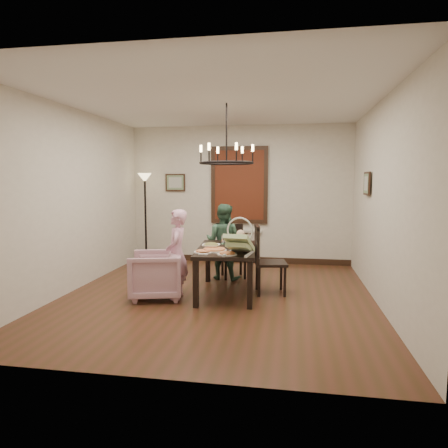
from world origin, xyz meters
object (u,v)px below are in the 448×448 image
(floor_lamp, at_px, (146,219))
(seated_man, at_px, (223,248))
(baby_bouncer, at_px, (239,242))
(drinking_glass, at_px, (231,243))
(elderly_woman, at_px, (177,262))
(chair_far, at_px, (234,251))
(armchair, at_px, (156,275))
(chair_right, at_px, (271,259))
(dining_table, at_px, (226,253))

(floor_lamp, bearing_deg, seated_man, -31.14)
(baby_bouncer, xyz_separation_m, drinking_glass, (-0.17, 0.41, -0.10))
(elderly_woman, distance_m, floor_lamp, 2.71)
(chair_far, relative_size, armchair, 1.25)
(chair_far, relative_size, chair_right, 0.89)
(chair_far, distance_m, drinking_glass, 1.15)
(chair_right, distance_m, armchair, 1.71)
(dining_table, height_order, baby_bouncer, baby_bouncer)
(chair_far, xyz_separation_m, baby_bouncer, (0.30, -1.51, 0.41))
(chair_far, height_order, chair_right, chair_right)
(chair_right, bearing_deg, dining_table, 92.69)
(armchair, distance_m, baby_bouncer, 1.35)
(baby_bouncer, bearing_deg, seated_man, 115.94)
(chair_right, bearing_deg, chair_far, 28.42)
(dining_table, height_order, floor_lamp, floor_lamp)
(dining_table, relative_size, floor_lamp, 0.87)
(chair_right, height_order, baby_bouncer, same)
(seated_man, relative_size, floor_lamp, 0.60)
(chair_right, relative_size, drinking_glass, 6.69)
(dining_table, height_order, elderly_woman, elderly_woman)
(chair_right, bearing_deg, floor_lamp, 45.55)
(armchair, bearing_deg, chair_right, 93.47)
(elderly_woman, relative_size, floor_lamp, 0.59)
(armchair, bearing_deg, elderly_woman, 83.25)
(drinking_glass, xyz_separation_m, floor_lamp, (-2.10, 2.07, 0.12))
(elderly_woman, relative_size, seated_man, 0.99)
(baby_bouncer, height_order, drinking_glass, baby_bouncer)
(baby_bouncer, relative_size, floor_lamp, 0.29)
(dining_table, height_order, chair_right, chair_right)
(chair_right, distance_m, floor_lamp, 3.27)
(drinking_glass, bearing_deg, baby_bouncer, -66.97)
(baby_bouncer, height_order, floor_lamp, floor_lamp)
(chair_far, xyz_separation_m, elderly_woman, (-0.63, -1.36, 0.07))
(dining_table, bearing_deg, floor_lamp, 130.11)
(chair_right, bearing_deg, seated_man, 38.78)
(baby_bouncer, xyz_separation_m, floor_lamp, (-2.27, 2.48, 0.03))
(chair_far, distance_m, seated_man, 0.22)
(dining_table, relative_size, chair_right, 1.49)
(chair_right, height_order, elderly_woman, elderly_woman)
(baby_bouncer, distance_m, drinking_glass, 0.45)
(baby_bouncer, bearing_deg, floor_lamp, 140.04)
(baby_bouncer, relative_size, drinking_glass, 3.38)
(dining_table, bearing_deg, elderly_woman, -158.99)
(chair_right, bearing_deg, elderly_woman, 99.99)
(chair_far, height_order, armchair, chair_far)
(chair_right, bearing_deg, drinking_glass, 101.33)
(drinking_glass, bearing_deg, armchair, -164.58)
(chair_far, bearing_deg, dining_table, -107.16)
(chair_far, distance_m, baby_bouncer, 1.59)
(dining_table, xyz_separation_m, baby_bouncer, (0.26, -0.48, 0.26))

